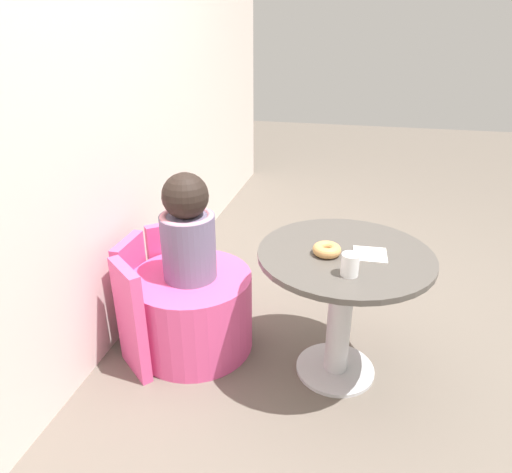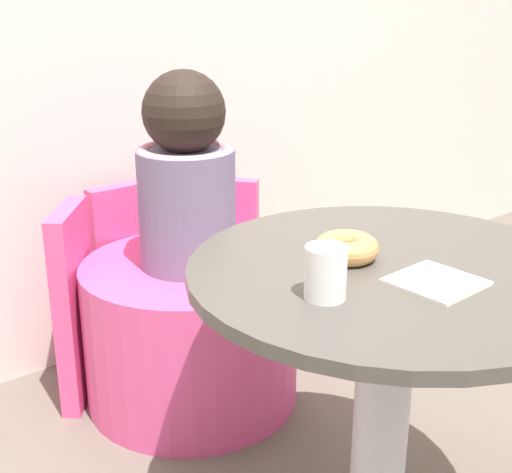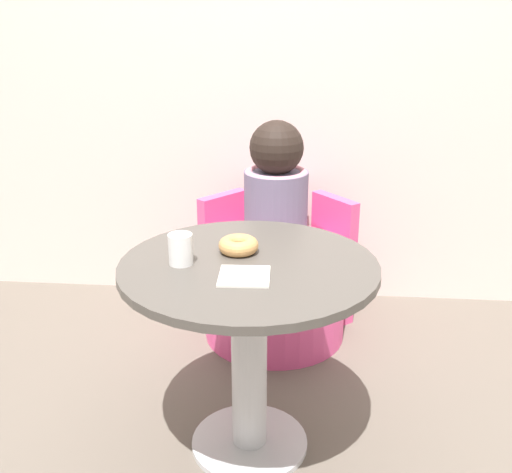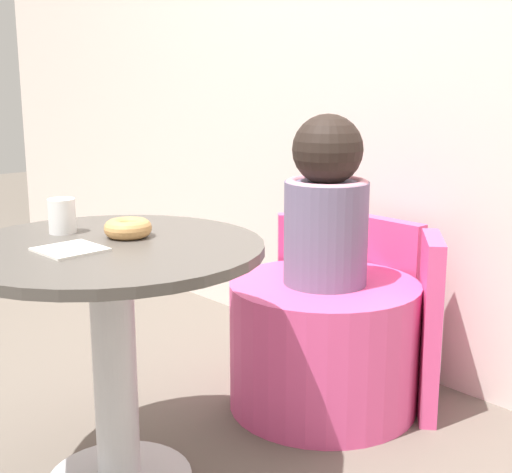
# 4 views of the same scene
# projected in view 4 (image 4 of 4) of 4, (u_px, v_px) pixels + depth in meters

# --- Properties ---
(back_wall) EXTENTS (6.00, 0.06, 2.40)m
(back_wall) POSITION_uv_depth(u_px,v_px,m) (416.00, 18.00, 2.30)
(back_wall) COLOR silver
(back_wall) RESTS_ON ground_plane
(round_table) EXTENTS (0.74, 0.74, 0.63)m
(round_table) POSITION_uv_depth(u_px,v_px,m) (112.00, 311.00, 1.72)
(round_table) COLOR silver
(round_table) RESTS_ON ground_plane
(tub_chair) EXTENTS (0.58, 0.58, 0.40)m
(tub_chair) POSITION_uv_depth(u_px,v_px,m) (323.00, 345.00, 2.21)
(tub_chair) COLOR #E54C8C
(tub_chair) RESTS_ON ground_plane
(booth_backrest) EXTENTS (0.68, 0.25, 0.55)m
(booth_backrest) POSITION_uv_depth(u_px,v_px,m) (374.00, 305.00, 2.35)
(booth_backrest) COLOR #E54C8C
(booth_backrest) RESTS_ON ground_plane
(child_figure) EXTENTS (0.25, 0.25, 0.51)m
(child_figure) POSITION_uv_depth(u_px,v_px,m) (326.00, 205.00, 2.12)
(child_figure) COLOR slate
(child_figure) RESTS_ON tub_chair
(donut) EXTENTS (0.12, 0.12, 0.04)m
(donut) POSITION_uv_depth(u_px,v_px,m) (128.00, 228.00, 1.76)
(donut) COLOR tan
(donut) RESTS_ON round_table
(cup) EXTENTS (0.07, 0.07, 0.09)m
(cup) POSITION_uv_depth(u_px,v_px,m) (62.00, 216.00, 1.80)
(cup) COLOR white
(cup) RESTS_ON round_table
(paper_napkin) EXTENTS (0.14, 0.14, 0.01)m
(paper_napkin) POSITION_uv_depth(u_px,v_px,m) (70.00, 250.00, 1.62)
(paper_napkin) COLOR silver
(paper_napkin) RESTS_ON round_table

